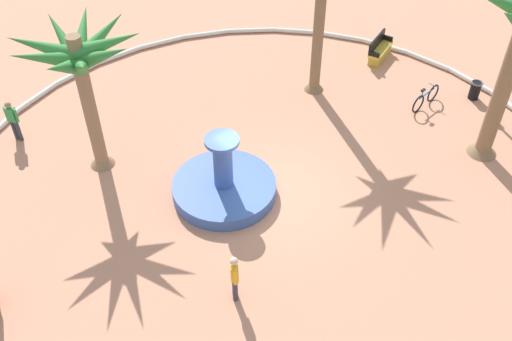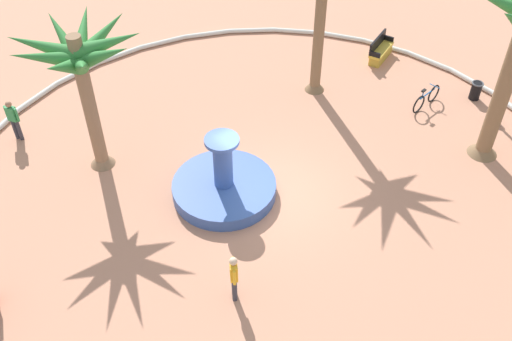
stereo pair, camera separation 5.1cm
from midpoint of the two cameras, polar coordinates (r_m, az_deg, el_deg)
The scene contains 9 objects.
ground_plane at distance 19.12m, azimuth 1.24°, elevation -2.19°, with size 80.00×80.00×0.00m, color tan.
plaza_curb at distance 19.05m, azimuth 1.24°, elevation -1.98°, with size 20.92×20.92×0.20m, color silver.
fountain at distance 18.91m, azimuth -3.18°, elevation -1.53°, with size 3.34×3.34×2.28m.
palm_tree_by_curb at distance 18.45m, azimuth -16.72°, elevation 9.84°, with size 3.76×3.92×5.18m.
bench_southeast at distance 25.85m, azimuth 11.78°, elevation 11.20°, with size 0.93×1.68×1.00m.
trash_bin at distance 24.40m, azimuth 20.35°, elevation 7.33°, with size 0.46×0.46×0.73m.
bicycle_red_frame at distance 23.36m, azimuth 16.01°, elevation 6.74°, with size 0.44×1.72×0.94m.
person_cyclist_photo at distance 22.26m, azimuth -22.51°, elevation 4.62°, with size 0.48×0.33×1.63m.
person_pedestrian_stroll at distance 15.79m, azimuth -2.19°, elevation -10.15°, with size 0.44×0.36×1.65m.
Camera 1 is at (-9.58, 9.57, 13.51)m, focal length 41.41 mm.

